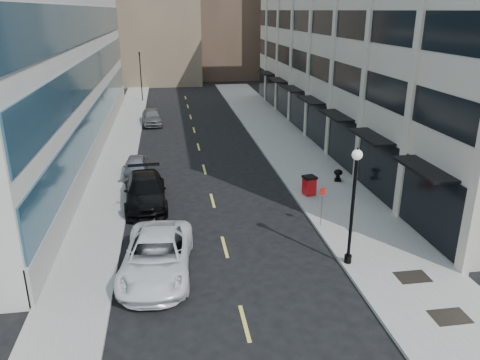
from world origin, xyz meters
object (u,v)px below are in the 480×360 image
object	(u,v)px
car_silver_sedan	(136,167)
trash_bin	(309,185)
car_black_pickup	(145,191)
lamppost	(353,197)
sign_post	(322,200)
traffic_signal	(139,55)
urn_planter	(338,174)
car_grey_sedan	(152,117)
car_white_van	(157,256)

from	to	relation	value
car_silver_sedan	trash_bin	bearing A→B (deg)	-26.53
car_black_pickup	lamppost	size ratio (longest dim) A/B	1.08
trash_bin	sign_post	world-z (taller)	sign_post
traffic_signal	urn_planter	xyz separation A→B (m)	(14.10, -32.21, -5.08)
trash_bin	car_grey_sedan	bearing A→B (deg)	102.72
car_grey_sedan	urn_planter	bearing A→B (deg)	-61.30
traffic_signal	car_silver_sedan	distance (m)	29.14
traffic_signal	car_white_van	size ratio (longest dim) A/B	1.12
traffic_signal	urn_planter	distance (m)	35.53
traffic_signal	car_grey_sedan	bearing A→B (deg)	-83.60
traffic_signal	sign_post	bearing A→B (deg)	-74.39
urn_planter	car_white_van	bearing A→B (deg)	-140.33
car_silver_sedan	urn_planter	bearing A→B (deg)	-13.63
traffic_signal	car_white_van	bearing A→B (deg)	-86.87
car_silver_sedan	car_black_pickup	bearing A→B (deg)	-80.04
car_white_van	car_grey_sedan	size ratio (longest dim) A/B	1.34
car_white_van	car_silver_sedan	size ratio (longest dim) A/B	1.56
car_black_pickup	car_grey_sedan	distance (m)	21.00
car_white_van	urn_planter	bearing A→B (deg)	44.98
car_black_pickup	car_silver_sedan	world-z (taller)	car_black_pickup
car_white_van	trash_bin	bearing A→B (deg)	45.26
lamppost	urn_planter	distance (m)	11.22
trash_bin	car_silver_sedan	bearing A→B (deg)	139.98
car_grey_sedan	urn_planter	xyz separation A→B (m)	(12.64, -19.21, -0.16)
car_silver_sedan	sign_post	xyz separation A→B (m)	(10.11, -9.97, 0.95)
car_silver_sedan	lamppost	size ratio (longest dim) A/B	0.74
car_silver_sedan	lamppost	bearing A→B (deg)	-52.91
traffic_signal	car_grey_sedan	distance (m)	13.98
car_white_van	urn_planter	distance (m)	15.33
car_grey_sedan	lamppost	distance (m)	31.13
car_grey_sedan	car_black_pickup	bearing A→B (deg)	-94.45
traffic_signal	trash_bin	distance (m)	36.52
car_white_van	car_black_pickup	xyz separation A→B (m)	(-0.77, 8.00, -0.01)
trash_bin	sign_post	xyz separation A→B (m)	(-0.66, -4.35, 0.83)
car_black_pickup	lamppost	world-z (taller)	lamppost
sign_post	urn_planter	xyz separation A→B (m)	(3.29, 6.46, -1.00)
trash_bin	urn_planter	xyz separation A→B (m)	(2.64, 2.11, -0.17)
car_grey_sedan	urn_planter	world-z (taller)	car_grey_sedan
car_white_van	trash_bin	world-z (taller)	car_white_van
car_grey_sedan	sign_post	world-z (taller)	sign_post
traffic_signal	lamppost	world-z (taller)	traffic_signal
traffic_signal	sign_post	xyz separation A→B (m)	(10.81, -38.67, -4.08)
traffic_signal	car_grey_sedan	world-z (taller)	traffic_signal
car_silver_sedan	car_white_van	bearing A→B (deg)	-82.07
car_white_van	car_silver_sedan	bearing A→B (deg)	102.16
car_grey_sedan	lamppost	xyz separation A→B (m)	(9.34, -29.59, 2.55)
car_silver_sedan	sign_post	size ratio (longest dim) A/B	1.75
trash_bin	urn_planter	bearing A→B (deg)	26.25
car_silver_sedan	lamppost	xyz separation A→B (m)	(10.10, -13.89, 2.66)
traffic_signal	trash_bin	size ratio (longest dim) A/B	5.75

